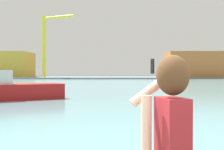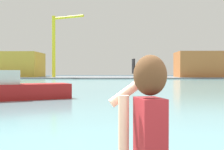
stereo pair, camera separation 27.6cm
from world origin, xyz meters
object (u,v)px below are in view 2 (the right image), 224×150
object	(u,v)px
boat_moored	(9,89)
warehouse_right	(203,65)
person_photographer	(148,135)
port_crane	(57,40)
warehouse_left	(17,65)

from	to	relation	value
boat_moored	warehouse_right	bearing A→B (deg)	36.06
person_photographer	warehouse_right	size ratio (longest dim) A/B	0.11
person_photographer	boat_moored	bearing A→B (deg)	10.03
boat_moored	port_crane	xyz separation A→B (m)	(-9.88, 65.97, 10.42)
boat_moored	warehouse_left	world-z (taller)	warehouse_left
warehouse_right	port_crane	distance (m)	43.99
warehouse_left	port_crane	bearing A→B (deg)	-24.28
warehouse_left	warehouse_right	world-z (taller)	warehouse_left
warehouse_left	boat_moored	bearing A→B (deg)	-71.82
boat_moored	port_crane	world-z (taller)	port_crane
warehouse_left	person_photographer	bearing A→B (deg)	-70.78
person_photographer	warehouse_left	distance (m)	98.47
boat_moored	warehouse_left	distance (m)	76.07
boat_moored	warehouse_right	distance (m)	76.53
person_photographer	warehouse_left	world-z (taller)	warehouse_left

